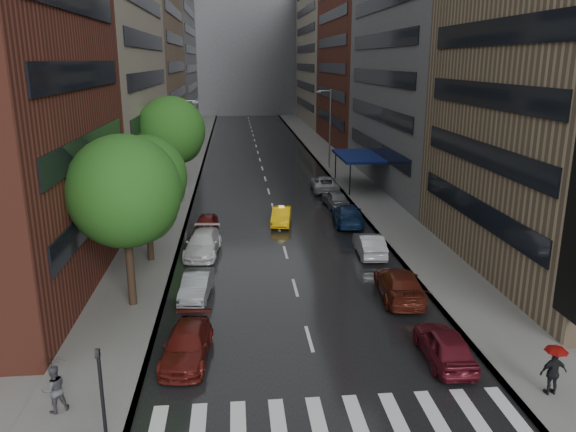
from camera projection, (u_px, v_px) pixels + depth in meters
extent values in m
plane|color=gray|center=(323.00, 388.00, 21.78)|extent=(220.00, 220.00, 0.00)
cube|color=black|center=(261.00, 162.00, 69.73)|extent=(14.00, 140.00, 0.01)
cube|color=gray|center=(187.00, 163.00, 68.88)|extent=(4.00, 140.00, 0.15)
cube|color=gray|center=(332.00, 161.00, 70.54)|extent=(4.00, 140.00, 0.15)
cube|color=silver|center=(157.00, 430.00, 19.30)|extent=(0.55, 2.80, 0.01)
cube|color=silver|center=(198.00, 427.00, 19.43)|extent=(0.55, 2.80, 0.01)
cube|color=silver|center=(238.00, 425.00, 19.56)|extent=(0.55, 2.80, 0.01)
cube|color=silver|center=(278.00, 422.00, 19.69)|extent=(0.55, 2.80, 0.01)
cube|color=silver|center=(318.00, 420.00, 19.81)|extent=(0.55, 2.80, 0.01)
cube|color=silver|center=(357.00, 418.00, 19.94)|extent=(0.55, 2.80, 0.01)
cube|color=silver|center=(395.00, 415.00, 20.07)|extent=(0.55, 2.80, 0.01)
cube|color=silver|center=(433.00, 413.00, 20.20)|extent=(0.55, 2.80, 0.01)
cube|color=silver|center=(470.00, 411.00, 20.33)|extent=(0.55, 2.80, 0.01)
cube|color=silver|center=(507.00, 409.00, 20.46)|extent=(0.55, 2.80, 0.01)
cube|color=gray|center=(99.00, 6.00, 50.37)|extent=(8.00, 28.00, 34.00)
cube|color=#937A5B|center=(148.00, 70.00, 78.83)|extent=(8.00, 28.00, 22.00)
cube|color=slate|center=(168.00, 23.00, 105.45)|extent=(8.00, 32.00, 38.00)
cube|color=#937A5B|center=(565.00, 9.00, 30.64)|extent=(8.00, 20.00, 30.00)
cube|color=slate|center=(420.00, 63.00, 54.46)|extent=(8.00, 28.00, 24.00)
cube|color=maroon|center=(360.00, 18.00, 79.71)|extent=(8.00, 28.00, 36.00)
cube|color=gray|center=(325.00, 51.00, 109.55)|extent=(8.00, 32.00, 28.00)
cube|color=slate|center=(246.00, 44.00, 130.65)|extent=(40.00, 14.00, 32.00)
cylinder|color=#382619|center=(130.00, 262.00, 28.33)|extent=(0.40, 0.40, 4.89)
sphere|color=#1E5116|center=(124.00, 191.00, 27.34)|extent=(5.59, 5.59, 5.59)
cylinder|color=#382619|center=(149.00, 228.00, 34.83)|extent=(0.40, 0.40, 4.40)
sphere|color=#1E5116|center=(145.00, 176.00, 33.95)|extent=(5.03, 5.03, 5.03)
cylinder|color=#382619|center=(174.00, 174.00, 49.37)|extent=(0.40, 0.40, 5.15)
sphere|color=#1E5116|center=(171.00, 130.00, 48.33)|extent=(5.88, 5.88, 5.88)
imported|color=yellow|center=(281.00, 216.00, 43.38)|extent=(1.98, 4.17, 1.32)
imported|color=#581611|center=(187.00, 345.00, 23.72)|extent=(2.25, 4.72, 1.33)
imported|color=gray|center=(196.00, 285.00, 30.00)|extent=(1.80, 4.13, 1.32)
imported|color=silver|center=(203.00, 243.00, 36.63)|extent=(2.51, 5.20, 1.46)
imported|color=#551111|center=(206.00, 224.00, 41.19)|extent=(1.81, 4.01, 1.34)
imported|color=#59111C|center=(444.00, 345.00, 23.56)|extent=(1.85, 4.37, 1.47)
imported|color=#501A10|center=(400.00, 284.00, 29.86)|extent=(2.66, 5.50, 1.54)
imported|color=#A1A1A6|center=(369.00, 244.00, 36.46)|extent=(1.73, 4.49, 1.46)
imported|color=#0E2345|center=(348.00, 215.00, 43.28)|extent=(2.68, 5.54, 1.55)
imported|color=slate|center=(335.00, 198.00, 48.64)|extent=(2.05, 4.34, 1.44)
imported|color=#96969B|center=(324.00, 184.00, 54.29)|extent=(2.67, 5.43, 1.48)
imported|color=#48484D|center=(54.00, 389.00, 19.87)|extent=(1.09, 1.02, 1.78)
imported|color=black|center=(52.00, 370.00, 19.67)|extent=(0.96, 0.98, 0.88)
imported|color=black|center=(553.00, 373.00, 20.91)|extent=(1.07, 0.48, 1.79)
imported|color=#9D100C|center=(556.00, 354.00, 20.71)|extent=(0.82, 0.82, 0.72)
cylinder|color=black|center=(103.00, 401.00, 17.97)|extent=(0.12, 0.12, 3.20)
imported|color=black|center=(99.00, 362.00, 17.60)|extent=(0.18, 0.15, 0.90)
cylinder|color=gray|center=(181.00, 151.00, 48.59)|extent=(0.18, 0.18, 9.00)
cube|color=gray|center=(195.00, 102.00, 47.59)|extent=(0.50, 0.22, 0.16)
cylinder|color=gray|center=(330.00, 129.00, 64.40)|extent=(0.18, 0.18, 9.00)
cube|color=gray|center=(318.00, 92.00, 63.15)|extent=(0.50, 0.22, 0.16)
cube|color=navy|center=(359.00, 156.00, 55.33)|extent=(4.00, 8.00, 0.25)
cylinder|color=black|center=(350.00, 179.00, 51.94)|extent=(0.12, 0.12, 3.00)
cylinder|color=black|center=(336.00, 164.00, 59.23)|extent=(0.12, 0.12, 3.00)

